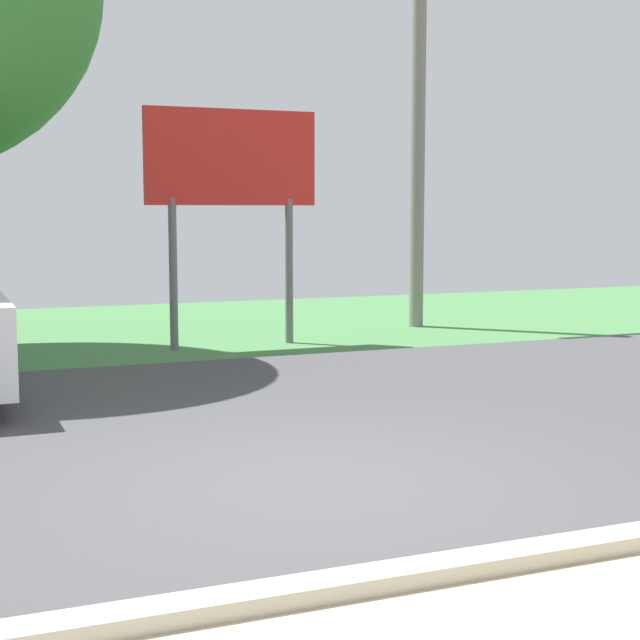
# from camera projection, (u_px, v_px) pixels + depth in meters

# --- Properties ---
(ground_plane) EXTENTS (40.00, 22.00, 0.20)m
(ground_plane) POSITION_uv_depth(u_px,v_px,m) (213.00, 412.00, 9.91)
(ground_plane) COLOR #424244
(utility_pole) EXTENTS (1.80, 0.24, 7.55)m
(utility_pole) POSITION_uv_depth(u_px,v_px,m) (419.00, 97.00, 16.36)
(utility_pole) COLOR gray
(utility_pole) RESTS_ON ground_plane
(roadside_billboard) EXTENTS (2.60, 0.12, 3.50)m
(roadside_billboard) POSITION_uv_depth(u_px,v_px,m) (232.00, 175.00, 14.10)
(roadside_billboard) COLOR slate
(roadside_billboard) RESTS_ON ground_plane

